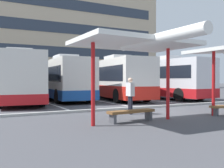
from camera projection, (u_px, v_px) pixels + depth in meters
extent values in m
plane|color=#47474C|center=(160.00, 111.00, 13.17)|extent=(160.00, 160.00, 0.00)
cube|color=#C6B293|center=(28.00, 35.00, 45.96)|extent=(44.38, 15.88, 19.08)
cube|color=#2D3847|center=(37.00, 76.00, 39.05)|extent=(40.83, 0.08, 1.68)
cube|color=#2D3847|center=(37.00, 51.00, 38.98)|extent=(40.83, 0.08, 1.68)
cube|color=#2D3847|center=(37.00, 25.00, 38.91)|extent=(40.83, 0.08, 1.68)
cube|color=#2D3847|center=(37.00, 0.00, 38.85)|extent=(40.83, 0.08, 1.68)
cube|color=silver|center=(18.00, 78.00, 18.15)|extent=(3.39, 10.23, 2.96)
cube|color=red|center=(18.00, 95.00, 18.17)|extent=(3.44, 10.27, 0.56)
cube|color=black|center=(18.00, 72.00, 18.14)|extent=(3.36, 9.43, 1.09)
cube|color=black|center=(14.00, 74.00, 22.74)|extent=(2.26, 0.27, 1.77)
cube|color=silver|center=(19.00, 52.00, 16.97)|extent=(1.72, 2.32, 0.36)
cylinder|color=black|center=(0.00, 93.00, 20.86)|extent=(0.38, 1.02, 1.00)
cylinder|color=black|center=(30.00, 93.00, 21.79)|extent=(0.38, 1.02, 1.00)
cylinder|color=black|center=(42.00, 98.00, 15.49)|extent=(0.38, 1.02, 1.00)
cube|color=silver|center=(61.00, 79.00, 20.90)|extent=(2.84, 10.11, 2.82)
cube|color=#194C9E|center=(61.00, 92.00, 20.92)|extent=(2.88, 10.15, 0.65)
cube|color=black|center=(61.00, 75.00, 20.90)|extent=(2.84, 9.31, 1.07)
cube|color=black|center=(49.00, 75.00, 25.39)|extent=(2.13, 0.17, 1.69)
cube|color=silver|center=(65.00, 58.00, 19.75)|extent=(1.54, 2.26, 0.36)
cylinder|color=black|center=(40.00, 92.00, 23.53)|extent=(0.34, 1.01, 1.00)
cylinder|color=black|center=(64.00, 91.00, 24.48)|extent=(0.34, 1.01, 1.00)
cylinder|color=black|center=(58.00, 96.00, 17.37)|extent=(0.34, 1.01, 1.00)
cylinder|color=black|center=(89.00, 95.00, 18.32)|extent=(0.34, 1.01, 1.00)
cube|color=silver|center=(111.00, 78.00, 22.16)|extent=(3.67, 11.71, 2.88)
cube|color=red|center=(111.00, 90.00, 22.18)|extent=(3.71, 11.75, 0.89)
cube|color=black|center=(111.00, 74.00, 22.15)|extent=(3.60, 10.79, 1.10)
cube|color=black|center=(91.00, 75.00, 27.46)|extent=(2.19, 0.31, 1.73)
cube|color=silver|center=(117.00, 58.00, 20.79)|extent=(1.71, 2.34, 0.36)
cylinder|color=black|center=(84.00, 91.00, 25.61)|extent=(0.40, 1.03, 1.00)
cylinder|color=black|center=(106.00, 90.00, 26.46)|extent=(0.40, 1.03, 1.00)
cylinder|color=black|center=(117.00, 96.00, 17.90)|extent=(0.40, 1.03, 1.00)
cylinder|color=black|center=(147.00, 95.00, 18.75)|extent=(0.40, 1.03, 1.00)
cube|color=silver|center=(154.00, 78.00, 23.09)|extent=(3.52, 11.46, 2.93)
cube|color=red|center=(154.00, 91.00, 23.11)|extent=(3.56, 11.50, 0.69)
cube|color=black|center=(154.00, 73.00, 23.08)|extent=(3.47, 10.56, 0.94)
cube|color=black|center=(119.00, 75.00, 27.80)|extent=(2.25, 0.27, 1.76)
cube|color=silver|center=(166.00, 59.00, 21.87)|extent=(1.72, 2.32, 0.36)
cylinder|color=black|center=(118.00, 91.00, 25.87)|extent=(0.38, 1.02, 1.00)
cylinder|color=black|center=(137.00, 90.00, 27.15)|extent=(0.38, 1.02, 1.00)
cylinder|color=black|center=(179.00, 95.00, 19.07)|extent=(0.38, 1.02, 1.00)
cylinder|color=black|center=(201.00, 94.00, 20.35)|extent=(0.38, 1.02, 1.00)
cube|color=white|center=(41.00, 101.00, 19.71)|extent=(0.16, 14.00, 0.01)
cube|color=white|center=(88.00, 99.00, 21.52)|extent=(0.16, 14.00, 0.01)
cube|color=white|center=(128.00, 97.00, 23.33)|extent=(0.16, 14.00, 0.01)
cube|color=white|center=(162.00, 96.00, 25.14)|extent=(0.16, 14.00, 0.01)
cylinder|color=red|center=(93.00, 84.00, 9.06)|extent=(0.14, 0.14, 2.92)
cylinder|color=red|center=(168.00, 84.00, 10.61)|extent=(0.14, 0.14, 2.92)
cube|color=white|center=(134.00, 43.00, 9.81)|extent=(4.34, 3.09, 0.23)
cylinder|color=white|center=(156.00, 39.00, 8.58)|extent=(0.36, 4.34, 0.36)
cube|color=brown|center=(131.00, 111.00, 9.98)|extent=(2.01, 0.55, 0.10)
cube|color=#4C4C51|center=(113.00, 119.00, 9.54)|extent=(0.14, 0.34, 0.35)
cube|color=#4C4C51|center=(148.00, 116.00, 10.42)|extent=(0.14, 0.34, 0.35)
cylinder|color=red|center=(214.00, 82.00, 11.65)|extent=(0.14, 0.14, 2.99)
cube|color=#4C4C51|center=(215.00, 112.00, 11.60)|extent=(0.16, 0.35, 0.35)
cube|color=#ADADA8|center=(142.00, 107.00, 14.57)|extent=(44.00, 0.24, 0.12)
cylinder|color=black|center=(131.00, 105.00, 12.10)|extent=(0.14, 0.14, 0.85)
cylinder|color=black|center=(129.00, 105.00, 12.26)|extent=(0.14, 0.14, 0.85)
cube|color=silver|center=(130.00, 89.00, 12.17)|extent=(0.26, 0.51, 0.63)
sphere|color=beige|center=(130.00, 80.00, 12.16)|extent=(0.23, 0.23, 0.23)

